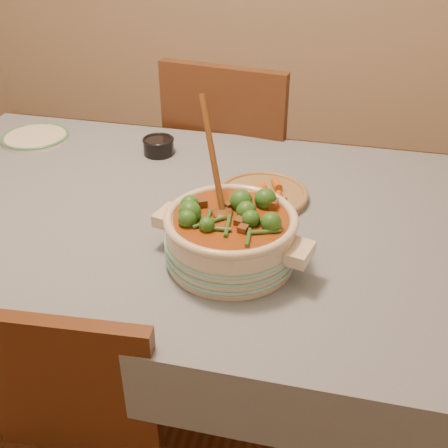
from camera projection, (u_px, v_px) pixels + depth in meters
name	position (u px, v px, depth m)	size (l,w,h in m)	color
floor	(183.00, 396.00, 1.95)	(4.50, 4.50, 0.00)	#472614
dining_table	(174.00, 238.00, 1.59)	(1.68, 1.08, 0.76)	brown
stew_casserole	(231.00, 233.00, 1.30)	(0.40, 0.37, 0.37)	beige
white_plate	(35.00, 137.00, 1.93)	(0.23, 0.23, 0.02)	silver
condiment_bowl	(159.00, 145.00, 1.82)	(0.12, 0.12, 0.05)	black
fried_plate	(263.00, 194.00, 1.58)	(0.30, 0.30, 0.04)	#9E8357
chair_far	(233.00, 166.00, 2.20)	(0.52, 0.52, 0.99)	#513218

